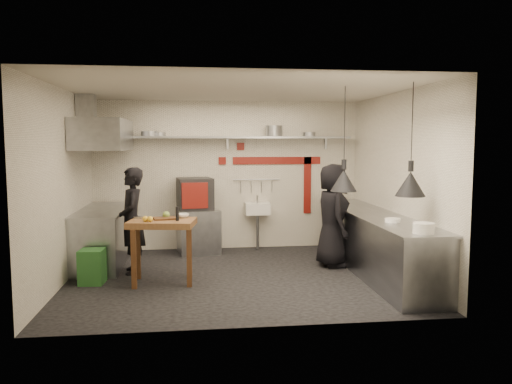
{
  "coord_description": "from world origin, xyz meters",
  "views": [
    {
      "loc": [
        -0.61,
        -7.37,
        2.03
      ],
      "look_at": [
        0.33,
        0.3,
        1.26
      ],
      "focal_mm": 35.0,
      "sensor_mm": 36.0,
      "label": 1
    }
  ],
  "objects": [
    {
      "name": "bowl",
      "position": [
        -0.8,
        -0.01,
        0.95
      ],
      "size": [
        0.2,
        0.2,
        0.06
      ],
      "primitive_type": "imported",
      "rotation": [
        0.0,
        0.0,
        -0.08
      ],
      "color": "white",
      "rests_on": "prep_table"
    },
    {
      "name": "shelf_bracket_right",
      "position": [
        1.9,
        2.07,
        2.02
      ],
      "size": [
        0.04,
        0.06,
        0.24
      ],
      "primitive_type": "cube",
      "color": "gray",
      "rests_on": "wall_back"
    },
    {
      "name": "veg_ball",
      "position": [
        -1.04,
        -0.03,
        0.97
      ],
      "size": [
        0.13,
        0.13,
        0.11
      ],
      "primitive_type": "sphere",
      "rotation": [
        0.0,
        0.0,
        0.2
      ],
      "color": "olive",
      "rests_on": "prep_table"
    },
    {
      "name": "red_band_horiz",
      "position": [
        0.95,
        2.08,
        1.68
      ],
      "size": [
        1.7,
        0.02,
        0.14
      ],
      "primitive_type": "cube",
      "color": "maroon",
      "rests_on": "wall_back"
    },
    {
      "name": "counter_right_top",
      "position": [
        2.15,
        0.0,
        0.92
      ],
      "size": [
        0.76,
        3.9,
        0.03
      ],
      "primitive_type": "cube",
      "color": "gray",
      "rests_on": "counter_right"
    },
    {
      "name": "lemon_b",
      "position": [
        -1.25,
        -0.34,
        0.96
      ],
      "size": [
        0.08,
        0.08,
        0.08
      ],
      "primitive_type": "sphere",
      "rotation": [
        0.0,
        0.0,
        0.05
      ],
      "color": "gold",
      "rests_on": "prep_table"
    },
    {
      "name": "back_shelf",
      "position": [
        0.0,
        1.92,
        2.12
      ],
      "size": [
        4.6,
        0.34,
        0.04
      ],
      "primitive_type": "cube",
      "color": "gray",
      "rests_on": "wall_back"
    },
    {
      "name": "chef_right",
      "position": [
        1.61,
        0.48,
        0.84
      ],
      "size": [
        0.55,
        0.83,
        1.68
      ],
      "primitive_type": "imported",
      "rotation": [
        0.0,
        0.0,
        1.59
      ],
      "color": "black",
      "rests_on": "floor"
    },
    {
      "name": "lemon_a",
      "position": [
        -1.32,
        -0.32,
        0.96
      ],
      "size": [
        0.11,
        0.11,
        0.08
      ],
      "primitive_type": "sphere",
      "rotation": [
        0.0,
        0.0,
        0.43
      ],
      "color": "gold",
      "rests_on": "prep_table"
    },
    {
      "name": "combi_oven",
      "position": [
        -0.62,
        1.76,
        1.09
      ],
      "size": [
        0.7,
        0.66,
        0.58
      ],
      "primitive_type": "cube",
      "rotation": [
        0.0,
        0.0,
        0.17
      ],
      "color": "black",
      "rests_on": "oven_stand"
    },
    {
      "name": "pan_mid_left",
      "position": [
        -1.26,
        1.92,
        2.18
      ],
      "size": [
        0.31,
        0.31,
        0.07
      ],
      "primitive_type": "cylinder",
      "rotation": [
        0.0,
        0.0,
        0.35
      ],
      "color": "gray",
      "rests_on": "back_shelf"
    },
    {
      "name": "red_tile_b",
      "position": [
        -0.1,
        2.08,
        1.68
      ],
      "size": [
        0.14,
        0.02,
        0.14
      ],
      "primitive_type": "cube",
      "color": "maroon",
      "rests_on": "wall_back"
    },
    {
      "name": "sink_tap",
      "position": [
        0.55,
        1.92,
        0.96
      ],
      "size": [
        0.03,
        0.03,
        0.14
      ],
      "primitive_type": "cylinder",
      "color": "gray",
      "rests_on": "hand_sink"
    },
    {
      "name": "sink_drain",
      "position": [
        0.55,
        1.88,
        0.34
      ],
      "size": [
        0.06,
        0.06,
        0.66
      ],
      "primitive_type": "cylinder",
      "color": "gray",
      "rests_on": "floor"
    },
    {
      "name": "red_tile_a",
      "position": [
        0.25,
        2.08,
        1.95
      ],
      "size": [
        0.14,
        0.02,
        0.14
      ],
      "primitive_type": "cube",
      "color": "maroon",
      "rests_on": "wall_back"
    },
    {
      "name": "extractor_hood",
      "position": [
        -2.1,
        1.05,
        2.15
      ],
      "size": [
        0.78,
        1.6,
        0.5
      ],
      "primitive_type": "cube",
      "color": "gray",
      "rests_on": "ceiling"
    },
    {
      "name": "heat_lamp_near",
      "position": [
        1.46,
        -0.59,
        2.07
      ],
      "size": [
        0.45,
        0.45,
        1.46
      ],
      "primitive_type": null,
      "rotation": [
        0.0,
        0.0,
        -0.26
      ],
      "color": "black",
      "rests_on": "ceiling"
    },
    {
      "name": "pan_right",
      "position": [
        1.54,
        1.92,
        2.18
      ],
      "size": [
        0.25,
        0.25,
        0.08
      ],
      "primitive_type": "cylinder",
      "rotation": [
        0.0,
        0.0,
        0.06
      ],
      "color": "gray",
      "rests_on": "back_shelf"
    },
    {
      "name": "shelf_bracket_left",
      "position": [
        -1.9,
        2.07,
        2.02
      ],
      "size": [
        0.04,
        0.06,
        0.24
      ],
      "primitive_type": "cube",
      "color": "gray",
      "rests_on": "wall_back"
    },
    {
      "name": "small_bowl_right",
      "position": [
        2.1,
        -0.82,
        0.96
      ],
      "size": [
        0.26,
        0.26,
        0.05
      ],
      "primitive_type": "cylinder",
      "rotation": [
        0.0,
        0.0,
        0.2
      ],
      "color": "white",
      "rests_on": "counter_right_top"
    },
    {
      "name": "pepper_mill",
      "position": [
        -0.87,
        -0.29,
        1.02
      ],
      "size": [
        0.06,
        0.06,
        0.2
      ],
      "primitive_type": "cylinder",
      "rotation": [
        0.0,
        0.0,
        0.4
      ],
      "color": "black",
      "rests_on": "prep_table"
    },
    {
      "name": "plate_stack",
      "position": [
        2.12,
        -1.72,
        1.0
      ],
      "size": [
        0.33,
        0.33,
        0.13
      ],
      "primitive_type": "cylinder",
      "rotation": [
        0.0,
        0.0,
        0.37
      ],
      "color": "white",
      "rests_on": "counter_right_top"
    },
    {
      "name": "stock_pot",
      "position": [
        0.87,
        1.92,
        2.24
      ],
      "size": [
        0.39,
        0.39,
        0.2
      ],
      "primitive_type": "cylinder",
      "rotation": [
        0.0,
        0.0,
        0.28
      ],
      "color": "gray",
      "rests_on": "back_shelf"
    },
    {
      "name": "prep_table",
      "position": [
        -1.09,
        -0.19,
        0.46
      ],
      "size": [
        1.01,
        0.77,
        0.92
      ],
      "primitive_type": null,
      "rotation": [
        0.0,
        0.0,
        -0.15
      ],
      "color": "brown",
      "rests_on": "floor"
    },
    {
      "name": "ceiling",
      "position": [
        0.0,
        0.0,
        2.8
      ],
      "size": [
        5.0,
        5.0,
        0.0
      ],
      "primitive_type": "plane",
      "color": "beige",
      "rests_on": "floor"
    },
    {
      "name": "utensil_rail",
      "position": [
        0.55,
        2.06,
        1.32
      ],
      "size": [
        0.9,
        0.02,
        0.02
      ],
      "primitive_type": "cylinder",
      "rotation": [
        0.0,
        1.57,
        0.0
      ],
      "color": "gray",
      "rests_on": "wall_back"
    },
    {
      "name": "hand_sink",
      "position": [
        0.55,
        1.92,
        0.78
      ],
      "size": [
        0.46,
        0.34,
        0.22
      ],
      "primitive_type": "cube",
      "color": "white",
      "rests_on": "wall_back"
    },
    {
      "name": "wall_back",
      "position": [
        0.0,
        2.1,
        1.4
      ],
      "size": [
        5.0,
        0.04,
        2.8
      ],
      "primitive_type": "cube",
      "color": "silver",
      "rests_on": "floor"
    },
    {
      "name": "wall_right",
      "position": [
        2.5,
        0.0,
        1.4
      ],
      "size": [
        0.04,
        4.2,
        2.8
      ],
      "primitive_type": "cube",
      "color": "silver",
      "rests_on": "floor"
    },
    {
      "name": "floor",
      "position": [
        0.0,
        0.0,
        0.0
      ],
      "size": [
        5.0,
        5.0,
        0.0
      ],
      "primitive_type": "plane",
      "color": "black",
      "rests_on": "ground"
    },
    {
      "name": "oven_stand",
      "position": [
        -0.56,
        1.75,
        0.4
      ],
      "size": [
        0.82,
        0.77,
        0.8
      ],
      "primitive_type": "cube",
      "rotation": [
        0.0,
        0.0,
        0.17
      ],
      "color": "gray",
      "rests_on": "floor"
    },
    {
      "name": "steel_tray",
      "position": [
        -1.42,
        -0.02,
        0.94
      ],
      "size": [
        0.2,
        0.15,
        0.03
      ],
      "primitive_type": "cube",
      "rotation": [
        0.0,
        0.0,
        0.2
      ],
      "color": "gray",
      "rests_on": "prep_table"
    },
    {
      "name": "counter_left",
      "position": [
        -2.15,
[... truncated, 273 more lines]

